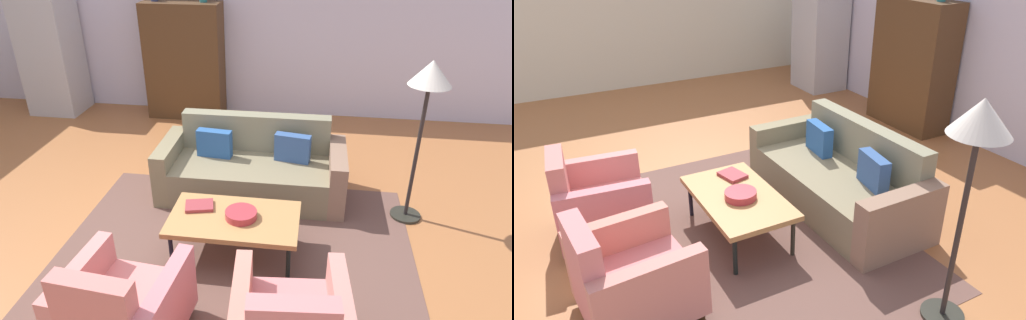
% 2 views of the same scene
% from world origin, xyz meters
% --- Properties ---
extents(ground_plane, '(11.34, 11.34, 0.00)m').
position_xyz_m(ground_plane, '(0.00, 0.00, 0.00)').
color(ground_plane, '#A66538').
extents(wall_back, '(9.45, 0.12, 2.80)m').
position_xyz_m(wall_back, '(0.00, 3.70, 1.40)').
color(wall_back, silver).
rests_on(wall_back, ground).
extents(wall_left, '(0.12, 7.40, 2.80)m').
position_xyz_m(wall_left, '(-4.72, 0.00, 1.40)').
color(wall_left, beige).
rests_on(wall_left, ground).
extents(area_rug, '(3.40, 2.60, 0.01)m').
position_xyz_m(area_rug, '(0.58, -0.02, 0.00)').
color(area_rug, brown).
rests_on(area_rug, ground).
extents(couch, '(2.11, 0.92, 0.86)m').
position_xyz_m(couch, '(0.58, 1.11, 0.29)').
color(couch, '#7B7053').
rests_on(couch, ground).
extents(coffee_table, '(1.20, 0.70, 0.43)m').
position_xyz_m(coffee_table, '(0.58, -0.07, 0.39)').
color(coffee_table, '#272226').
rests_on(coffee_table, ground).
extents(armchair_left, '(0.87, 0.87, 0.88)m').
position_xyz_m(armchair_left, '(-0.02, -1.24, 0.34)').
color(armchair_left, '#3B2B1E').
rests_on(armchair_left, ground).
extents(armchair_right, '(0.87, 0.87, 0.88)m').
position_xyz_m(armchair_right, '(1.19, -1.24, 0.34)').
color(armchair_right, '#292D1A').
rests_on(armchair_right, ground).
extents(fruit_bowl, '(0.29, 0.29, 0.07)m').
position_xyz_m(fruit_bowl, '(0.65, -0.07, 0.46)').
color(fruit_bowl, '#A93138').
rests_on(fruit_bowl, coffee_table).
extents(book_stack, '(0.30, 0.25, 0.03)m').
position_xyz_m(book_stack, '(0.23, 0.04, 0.44)').
color(book_stack, '#923338').
rests_on(book_stack, coffee_table).
extents(cabinet, '(1.20, 0.51, 1.80)m').
position_xyz_m(cabinet, '(-0.84, 3.36, 0.90)').
color(cabinet, '#4E331C').
rests_on(cabinet, ground).
extents(refrigerator, '(0.80, 0.73, 1.85)m').
position_xyz_m(refrigerator, '(-3.04, 3.25, 0.93)').
color(refrigerator, '#B7BABF').
rests_on(refrigerator, ground).
extents(floor_lamp, '(0.40, 0.40, 1.72)m').
position_xyz_m(floor_lamp, '(2.30, 0.81, 1.44)').
color(floor_lamp, '#272820').
rests_on(floor_lamp, ground).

